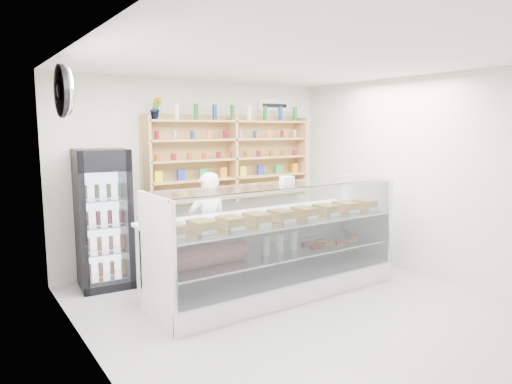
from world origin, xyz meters
TOP-DOWN VIEW (x-y plane):
  - room at (0.00, 0.00)m, footprint 5.00×5.00m
  - display_counter at (0.10, 0.64)m, footprint 3.21×0.96m
  - shop_worker at (-0.39, 1.54)m, footprint 0.55×0.36m
  - drinks_cooler at (-1.60, 2.13)m, footprint 0.71×0.70m
  - wall_shelving at (0.50, 2.34)m, footprint 2.84×0.28m
  - potted_plant at (-0.75, 2.34)m, footprint 0.20×0.18m
  - security_mirror at (-2.17, 1.20)m, footprint 0.15×0.50m
  - wall_sign at (1.40, 2.47)m, footprint 0.62×0.03m

SIDE VIEW (x-z plane):
  - display_counter at x=0.10m, z-range -0.32..1.07m
  - shop_worker at x=-0.39m, z-range 0.00..1.50m
  - drinks_cooler at x=-1.60m, z-range 0.00..1.82m
  - room at x=0.00m, z-range -1.10..3.90m
  - wall_shelving at x=0.50m, z-range 0.93..2.26m
  - potted_plant at x=-0.75m, z-range 2.20..2.50m
  - security_mirror at x=-2.17m, z-range 2.20..2.70m
  - wall_sign at x=1.40m, z-range 2.35..2.55m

